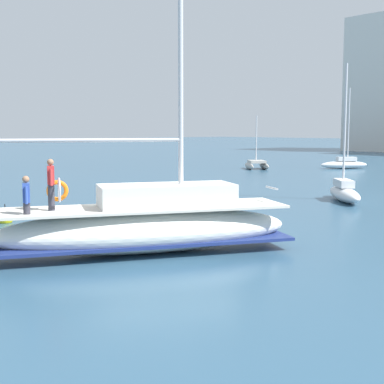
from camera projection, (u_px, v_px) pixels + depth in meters
ground_plane at (122, 241)px, 19.23m from camera, size 400.00×400.00×0.00m
main_sailboat at (147, 224)px, 17.44m from camera, size 6.15×9.73×11.86m
moored_sloop_far at (344, 191)px, 29.95m from camera, size 4.33×4.07×7.51m
moored_catamaran at (257, 164)px, 54.22m from camera, size 4.39×3.95×5.31m
moored_cutter_left at (344, 163)px, 54.72m from camera, size 3.62×4.68×8.03m
mooring_buoy at (5, 218)px, 23.04m from camera, size 0.65×0.65×0.92m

